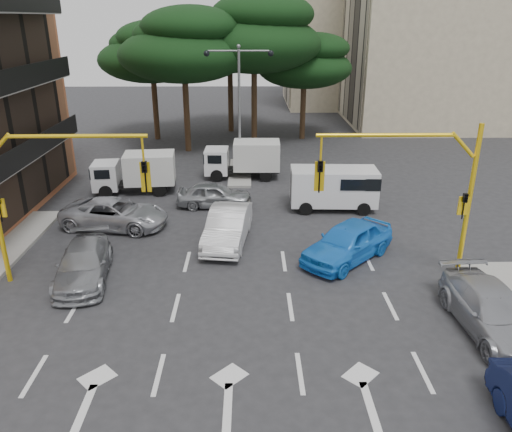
{
  "coord_description": "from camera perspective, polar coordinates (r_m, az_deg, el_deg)",
  "views": [
    {
      "loc": [
        0.59,
        -14.95,
        9.38
      ],
      "look_at": [
        0.87,
        4.54,
        1.6
      ],
      "focal_mm": 35.0,
      "sensor_mm": 36.0,
      "label": 1
    }
  ],
  "objects": [
    {
      "name": "ground",
      "position": [
        17.66,
        -2.65,
        -10.35
      ],
      "size": [
        120.0,
        120.0,
        0.0
      ],
      "primitive_type": "plane",
      "color": "#28282B",
      "rests_on": "ground"
    },
    {
      "name": "median_strip",
      "position": [
        32.33,
        -1.83,
        5.01
      ],
      "size": [
        1.4,
        6.0,
        0.15
      ],
      "primitive_type": "cube",
      "color": "gray",
      "rests_on": "ground"
    },
    {
      "name": "apartment_beige_near",
      "position": [
        50.79,
        23.09,
        20.12
      ],
      "size": [
        20.2,
        12.15,
        18.7
      ],
      "color": "tan",
      "rests_on": "ground"
    },
    {
      "name": "apartment_beige_far",
      "position": [
        60.24,
        11.78,
        20.35
      ],
      "size": [
        16.2,
        12.15,
        16.7
      ],
      "color": "tan",
      "rests_on": "ground"
    },
    {
      "name": "pine_left_near",
      "position": [
        37.23,
        -8.24,
        18.81
      ],
      "size": [
        9.15,
        9.15,
        10.23
      ],
      "color": "#382616",
      "rests_on": "ground"
    },
    {
      "name": "pine_center",
      "position": [
        38.93,
        -0.13,
        20.16
      ],
      "size": [
        9.98,
        9.98,
        11.16
      ],
      "color": "#382616",
      "rests_on": "ground"
    },
    {
      "name": "pine_left_far",
      "position": [
        41.67,
        -11.8,
        17.92
      ],
      "size": [
        8.32,
        8.32,
        9.3
      ],
      "color": "#382616",
      "rests_on": "ground"
    },
    {
      "name": "pine_right",
      "position": [
        41.27,
        5.67,
        17.26
      ],
      "size": [
        7.49,
        7.49,
        8.37
      ],
      "color": "#382616",
      "rests_on": "ground"
    },
    {
      "name": "pine_back",
      "position": [
        43.97,
        -2.97,
        19.41
      ],
      "size": [
        9.15,
        9.15,
        10.23
      ],
      "color": "#382616",
      "rests_on": "ground"
    },
    {
      "name": "signal_mast_right",
      "position": [
        18.87,
        18.5,
        3.67
      ],
      "size": [
        5.79,
        0.37,
        6.0
      ],
      "color": "yellow",
      "rests_on": "ground"
    },
    {
      "name": "signal_mast_left",
      "position": [
        19.29,
        -23.36,
        3.38
      ],
      "size": [
        5.79,
        0.37,
        6.0
      ],
      "color": "yellow",
      "rests_on": "ground"
    },
    {
      "name": "street_lamp_center",
      "position": [
        31.21,
        -1.95,
        14.46
      ],
      "size": [
        4.16,
        0.36,
        7.77
      ],
      "color": "slate",
      "rests_on": "median_strip"
    },
    {
      "name": "car_white_hatch",
      "position": [
        22.1,
        -3.25,
        -1.2
      ],
      "size": [
        2.23,
        4.87,
        1.55
      ],
      "primitive_type": "imported",
      "rotation": [
        0.0,
        0.0,
        -0.13
      ],
      "color": "silver",
      "rests_on": "ground"
    },
    {
      "name": "car_blue_compact",
      "position": [
        20.87,
        10.45,
        -2.92
      ],
      "size": [
        4.63,
        4.63,
        1.59
      ],
      "primitive_type": "imported",
      "rotation": [
        0.0,
        0.0,
        -0.78
      ],
      "color": "blue",
      "rests_on": "ground"
    },
    {
      "name": "car_silver_wagon",
      "position": [
        20.16,
        -19.12,
        -5.18
      ],
      "size": [
        2.47,
        4.74,
        1.31
      ],
      "primitive_type": "imported",
      "rotation": [
        0.0,
        0.0,
        0.14
      ],
      "color": "gray",
      "rests_on": "ground"
    },
    {
      "name": "car_silver_cross_a",
      "position": [
        24.66,
        -15.84,
        0.26
      ],
      "size": [
        5.33,
        3.16,
        1.39
      ],
      "primitive_type": "imported",
      "rotation": [
        0.0,
        0.0,
        1.39
      ],
      "color": "#ADAEB5",
      "rests_on": "ground"
    },
    {
      "name": "car_silver_cross_b",
      "position": [
        26.44,
        -4.79,
        2.43
      ],
      "size": [
        3.96,
        1.69,
        1.33
      ],
      "primitive_type": "imported",
      "rotation": [
        0.0,
        0.0,
        1.54
      ],
      "color": "gray",
      "rests_on": "ground"
    },
    {
      "name": "car_silver_parked",
      "position": [
        17.75,
        25.43,
        -9.83
      ],
      "size": [
        2.24,
        4.98,
        1.42
      ],
      "primitive_type": "imported",
      "rotation": [
        0.0,
        0.0,
        0.05
      ],
      "color": "#9B9CA2",
      "rests_on": "ground"
    },
    {
      "name": "van_white",
      "position": [
        26.26,
        8.82,
        3.11
      ],
      "size": [
        4.48,
        2.15,
        2.2
      ],
      "primitive_type": null,
      "rotation": [
        0.0,
        0.0,
        -1.61
      ],
      "color": "silver",
      "rests_on": "ground"
    },
    {
      "name": "box_truck_a",
      "position": [
        29.25,
        -13.64,
        4.77
      ],
      "size": [
        4.8,
        2.37,
        2.28
      ],
      "primitive_type": null,
      "rotation": [
        0.0,
        0.0,
        1.66
      ],
      "color": "silver",
      "rests_on": "ground"
    },
    {
      "name": "box_truck_b",
      "position": [
        31.19,
        -1.49,
        6.46
      ],
      "size": [
        4.74,
        2.08,
        2.31
      ],
      "primitive_type": null,
      "rotation": [
        0.0,
        0.0,
        1.55
      ],
      "color": "white",
      "rests_on": "ground"
    }
  ]
}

